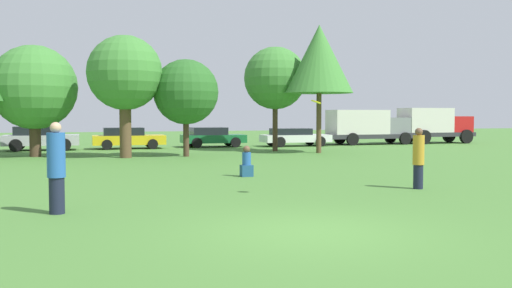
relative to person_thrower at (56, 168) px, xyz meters
The scene contains 16 objects.
ground_plane 5.48m from the person_thrower, 37.10° to the right, with size 120.00×120.00×0.00m, color #477A33.
person_thrower is the anchor object (origin of this frame).
person_catcher 9.51m from the person_thrower, ahead, with size 0.32×0.32×1.70m.
frisbee 6.24m from the person_thrower, ahead, with size 0.25×0.26×0.12m.
bystander_sitting 8.03m from the person_thrower, 43.58° to the left, with size 0.39×0.33×1.03m.
tree_1 17.35m from the person_thrower, 95.03° to the left, with size 4.11×4.11×5.45m.
tree_2 15.63m from the person_thrower, 80.02° to the left, with size 3.56×3.56×5.84m.
tree_3 16.17m from the person_thrower, 69.66° to the left, with size 3.20×3.20×4.78m.
tree_4 21.01m from the person_thrower, 57.59° to the left, with size 3.52×3.52×5.88m.
tree_5 20.40m from the person_thrower, 50.06° to the left, with size 3.64×3.64×6.86m.
parked_car_silver 22.24m from the person_thrower, 94.09° to the left, with size 4.17×2.00×1.39m.
parked_car_yellow 22.53m from the person_thrower, 81.43° to the left, with size 4.29×2.00×1.28m.
parked_car_green 24.21m from the person_thrower, 69.03° to the left, with size 4.02×2.08×1.25m.
parked_car_white 25.89m from the person_thrower, 57.29° to the left, with size 4.48×2.06×1.17m.
delivery_truck_grey 29.71m from the person_thrower, 48.60° to the left, with size 6.44×2.25×2.38m.
delivery_truck_red 33.44m from the person_thrower, 41.74° to the left, with size 5.62×2.33×2.53m.
Camera 1 is at (-3.90, -9.04, 2.06)m, focal length 39.36 mm.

